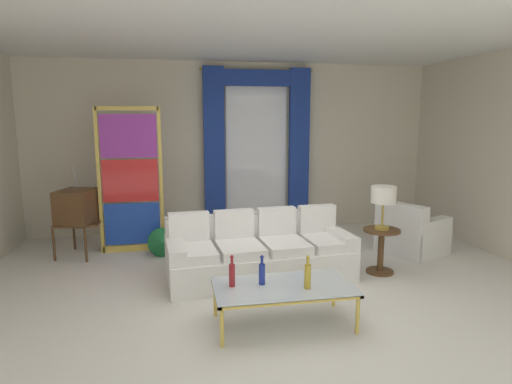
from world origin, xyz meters
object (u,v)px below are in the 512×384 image
Objects in this scene: couch_white_long at (259,253)px; peacock_figurine at (162,243)px; stained_glass_divider at (131,183)px; round_side_table at (381,247)px; armchair_white at (410,235)px; table_lamp_brass at (384,197)px; vintage_tv at (77,208)px; bottle_blue_decanter at (262,273)px; coffee_table at (284,288)px; bottle_crystal_tall at (232,274)px; bottle_amber_squat at (308,275)px.

couch_white_long is 4.00× the size of peacock_figurine.
round_side_table is at bearing -25.69° from stained_glass_divider.
armchair_white is 1.89× the size of table_lamp_brass.
vintage_tv reaches higher than round_side_table.
stained_glass_divider reaches higher than bottle_blue_decanter.
bottle_crystal_tall is at bearing 172.33° from coffee_table.
bottle_amber_squat is 0.24× the size of vintage_tv.
stained_glass_divider reaches higher than armchair_white.
bottle_blue_decanter is 0.53× the size of table_lamp_brass.
couch_white_long is 1.78× the size of vintage_tv.
stained_glass_divider is 3.70× the size of round_side_table.
table_lamp_brass reaches higher than round_side_table.
bottle_crystal_tall is 0.14× the size of stained_glass_divider.
stained_glass_divider is at bearing 121.13° from coffee_table.
coffee_table is 0.62× the size of stained_glass_divider.
bottle_amber_squat reaches higher than peacock_figurine.
couch_white_long is 1.33m from bottle_blue_decanter.
bottle_crystal_tall is at bearing -152.29° from round_side_table.
round_side_table is at bearing -139.79° from armchair_white.
coffee_table is 3.66m from vintage_tv.
bottle_crystal_tall is 0.29× the size of armchair_white.
peacock_figurine is at bearing -43.29° from stained_glass_divider.
couch_white_long is at bearing -39.92° from stained_glass_divider.
couch_white_long is 7.98× the size of bottle_blue_decanter.
stained_glass_divider is (-1.88, 2.89, 0.51)m from bottle_amber_squat.
armchair_white is 1.80× the size of peacock_figurine.
table_lamp_brass is (1.83, 1.12, 0.50)m from bottle_blue_decanter.
peacock_figurine is (-1.02, 2.29, -0.31)m from bottle_blue_decanter.
stained_glass_divider reaches higher than table_lamp_brass.
bottle_crystal_tall is at bearing -152.29° from table_lamp_brass.
table_lamp_brass is at bearing 0.00° from round_side_table.
table_lamp_brass is (0.00, 0.00, 0.67)m from round_side_table.
coffee_table is 4.34× the size of bottle_crystal_tall.
table_lamp_brass is at bearing -25.69° from stained_glass_divider.
couch_white_long is at bearing 173.90° from table_lamp_brass.
coffee_table is 0.29m from bottle_amber_squat.
coffee_table is at bearing 151.39° from bottle_amber_squat.
round_side_table is (2.86, -1.17, 0.14)m from peacock_figurine.
stained_glass_divider is at bearing 5.46° from vintage_tv.
bottle_blue_decanter is 0.14× the size of stained_glass_divider.
bottle_amber_squat is (0.71, -0.18, 0.01)m from bottle_crystal_tall.
armchair_white is at bearing 41.64° from bottle_amber_squat.
stained_glass_divider reaches higher than peacock_figurine.
couch_white_long reaches higher than bottle_crystal_tall.
bottle_crystal_tall is 3.00m from stained_glass_divider.
peacock_figurine is 1.01× the size of round_side_table.
table_lamp_brass reaches higher than armchair_white.
bottle_crystal_tall is at bearing -148.40° from armchair_white.
bottle_crystal_tall is at bearing -111.92° from couch_white_long.
couch_white_long reaches higher than peacock_figurine.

